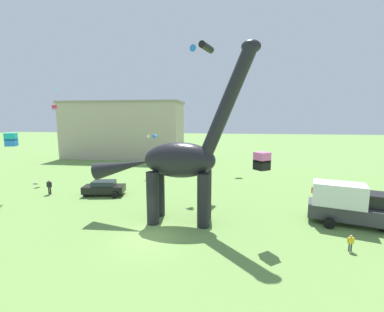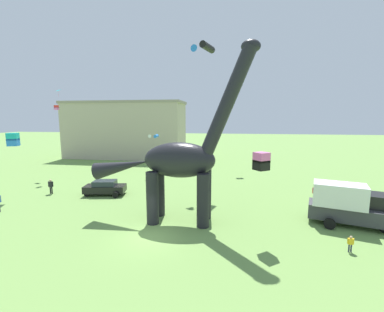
{
  "view_description": "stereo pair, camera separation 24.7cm",
  "coord_description": "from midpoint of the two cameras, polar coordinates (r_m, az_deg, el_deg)",
  "views": [
    {
      "loc": [
        5.18,
        -16.1,
        8.09
      ],
      "look_at": [
        2.15,
        4.88,
        4.97
      ],
      "focal_mm": 24.25,
      "sensor_mm": 36.0,
      "label": 1
    },
    {
      "loc": [
        5.42,
        -16.06,
        8.09
      ],
      "look_at": [
        2.15,
        4.88,
        4.97
      ],
      "focal_mm": 24.25,
      "sensor_mm": 36.0,
      "label": 2
    }
  ],
  "objects": [
    {
      "name": "person_near_flyer",
      "position": [
        27.96,
        25.79,
        -7.13
      ],
      "size": [
        0.63,
        0.28,
        1.68
      ],
      "rotation": [
        0.0,
        0.0,
        2.78
      ],
      "color": "#6B6056",
      "rests_on": "ground_plane"
    },
    {
      "name": "kite_near_high",
      "position": [
        31.28,
        3.06,
        22.73
      ],
      "size": [
        2.69,
        2.85,
        0.81
      ],
      "color": "black"
    },
    {
      "name": "kite_trailing",
      "position": [
        42.25,
        -27.2,
        12.7
      ],
      "size": [
        0.92,
        0.84,
        1.0
      ],
      "color": "#19B2B7"
    },
    {
      "name": "dinosaur_sculpture",
      "position": [
        19.98,
        -2.61,
        -0.88
      ],
      "size": [
        12.91,
        2.73,
        13.49
      ],
      "rotation": [
        0.0,
        0.0,
        -0.43
      ],
      "color": "black",
      "rests_on": "ground_plane"
    },
    {
      "name": "ground_plane",
      "position": [
        18.76,
        -8.83,
        -17.26
      ],
      "size": [
        240.0,
        240.0,
        0.0
      ],
      "primitive_type": "plane",
      "color": "#6B9347"
    },
    {
      "name": "person_strolling_adult",
      "position": [
        19.17,
        31.84,
        -15.84
      ],
      "size": [
        0.39,
        0.17,
        1.04
      ],
      "rotation": [
        0.0,
        0.0,
        2.15
      ],
      "color": "#2D3347",
      "rests_on": "ground_plane"
    },
    {
      "name": "person_photographer",
      "position": [
        31.69,
        -28.44,
        -5.66
      ],
      "size": [
        0.59,
        0.26,
        1.59
      ],
      "rotation": [
        0.0,
        0.0,
        4.42
      ],
      "color": "black",
      "rests_on": "ground_plane"
    },
    {
      "name": "kite_high_right",
      "position": [
        36.31,
        -7.99,
        4.36
      ],
      "size": [
        1.42,
        1.62,
        0.46
      ],
      "color": "#287AE5"
    },
    {
      "name": "parked_sedan_left",
      "position": [
        29.08,
        -18.37,
        -6.57
      ],
      "size": [
        4.45,
        2.48,
        1.55
      ],
      "rotation": [
        0.0,
        0.0,
        0.17
      ],
      "color": "black",
      "rests_on": "ground_plane"
    },
    {
      "name": "kite_mid_left",
      "position": [
        17.61,
        15.39,
        -1.11
      ],
      "size": [
        1.15,
        1.15,
        1.17
      ],
      "color": "pink"
    },
    {
      "name": "kite_mid_right",
      "position": [
        31.34,
        -34.5,
        3.02
      ],
      "size": [
        1.17,
        1.17,
        1.29
      ],
      "color": "#19B2B7"
    },
    {
      "name": "kite_near_low",
      "position": [
        38.83,
        -27.51,
        9.44
      ],
      "size": [
        0.51,
        0.51,
        0.6
      ],
      "color": "red"
    },
    {
      "name": "background_building_block",
      "position": [
        54.8,
        -14.36,
        5.6
      ],
      "size": [
        24.1,
        8.27,
        11.36
      ],
      "color": "#B7A893",
      "rests_on": "ground_plane"
    },
    {
      "name": "kite_high_left",
      "position": [
        41.38,
        9.91,
        14.33
      ],
      "size": [
        1.12,
        0.91,
        1.28
      ],
      "color": "yellow"
    },
    {
      "name": "parked_box_truck",
      "position": [
        23.21,
        31.38,
        -9.0
      ],
      "size": [
        5.97,
        3.64,
        3.2
      ],
      "rotation": [
        0.0,
        0.0,
        -0.3
      ],
      "color": "#38383D",
      "rests_on": "ground_plane"
    }
  ]
}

